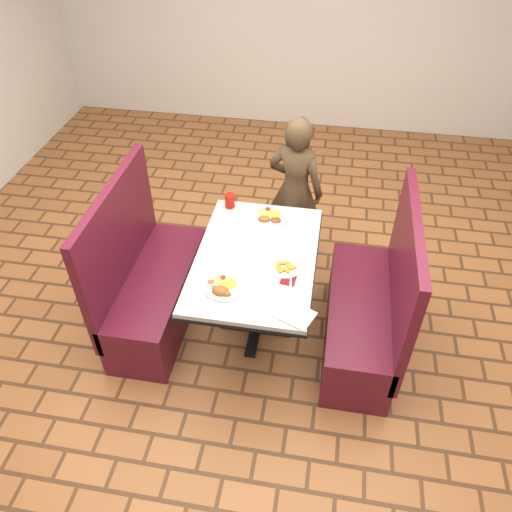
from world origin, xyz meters
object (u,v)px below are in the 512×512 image
Objects in this scene: dining_table at (256,267)px; diner_person at (295,191)px; near_dinner_plate at (223,285)px; plantain_plate at (285,267)px; booth_bench_right at (367,313)px; far_dinner_plate at (269,215)px; booth_bench_left at (151,286)px; red_tumbler at (230,201)px.

diner_person is at bearing 80.53° from dining_table.
dining_table is at bearing 96.87° from diner_person.
plantain_plate is at bearing 34.24° from near_dinner_plate.
booth_bench_right is (0.80, 0.00, -0.32)m from dining_table.
near_dinner_plate is 0.79m from far_dinner_plate.
booth_bench_left reaches higher than far_dinner_plate.
far_dinner_plate is at bearing 150.73° from booth_bench_right.
booth_bench_left is 11.06× the size of red_tumbler.
plantain_plate is at bearing -171.00° from booth_bench_right.
booth_bench_right is at bearing -29.27° from far_dinner_plate.
far_dinner_plate is at bearing 86.95° from dining_table.
plantain_plate is (0.21, -0.09, 0.11)m from dining_table.
booth_bench_left is 1.03m from far_dinner_plate.
red_tumbler is at bearing 128.89° from plantain_plate.
near_dinner_plate is at bearing 92.88° from diner_person.
plantain_plate is at bearing 108.91° from diner_person.
booth_bench_left is at bearing 61.59° from diner_person.
booth_bench_right is 1.30m from red_tumbler.
far_dinner_plate is at bearing -16.30° from red_tumbler.
far_dinner_plate is 2.48× the size of red_tumbler.
plantain_plate is at bearing -51.11° from red_tumbler.
booth_bench_left and booth_bench_right have the same top height.
booth_bench_right is at bearing 0.00° from dining_table.
plantain_plate is (0.05, -1.06, 0.11)m from diner_person.
dining_table is 11.17× the size of red_tumbler.
booth_bench_left is 0.86m from near_dinner_plate.
plantain_plate is 1.85× the size of red_tumbler.
red_tumbler is (-0.14, 0.86, 0.03)m from near_dinner_plate.
diner_person reaches higher than booth_bench_right.
booth_bench_right is (1.60, 0.00, 0.00)m from booth_bench_left.
booth_bench_right is 0.99m from far_dinner_plate.
near_dinner_plate reaches higher than dining_table.
booth_bench_left is 1.40m from diner_person.
red_tumbler reaches higher than far_dinner_plate.
far_dinner_plate is (0.02, 0.43, 0.12)m from dining_table.
near_dinner_plate is at bearing -80.86° from red_tumbler.
booth_bench_right is 0.74m from plantain_plate.
near_dinner_plate is 0.92× the size of far_dinner_plate.
diner_person is at bearing 45.25° from booth_bench_left.
red_tumbler is at bearing 99.14° from near_dinner_plate.
dining_table is 0.45m from far_dinner_plate.
booth_bench_right is at bearing 139.67° from diner_person.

